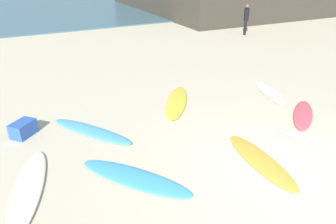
{
  "coord_description": "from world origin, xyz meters",
  "views": [
    {
      "loc": [
        -4.63,
        -3.37,
        3.92
      ],
      "look_at": [
        -1.15,
        3.21,
        0.3
      ],
      "focal_mm": 33.36,
      "sensor_mm": 36.0,
      "label": 1
    }
  ],
  "objects": [
    {
      "name": "surfboard_3",
      "position": [
        -0.25,
        0.63,
        0.04
      ],
      "size": [
        0.82,
        2.29,
        0.08
      ],
      "primitive_type": "ellipsoid",
      "rotation": [
        0.0,
        0.0,
        3.03
      ],
      "color": "orange",
      "rests_on": "ground_plane"
    },
    {
      "name": "ground_plane",
      "position": [
        0.0,
        0.0,
        0.0
      ],
      "size": [
        120.0,
        120.0,
        0.0
      ],
      "primitive_type": "plane",
      "color": "beige"
    },
    {
      "name": "surfboard_0",
      "position": [
        -3.13,
        3.61,
        0.04
      ],
      "size": [
        1.75,
        2.38,
        0.08
      ],
      "primitive_type": "ellipsoid",
      "rotation": [
        0.0,
        0.0,
        0.56
      ],
      "color": "#4FA2DA",
      "rests_on": "ground_plane"
    },
    {
      "name": "surfboard_6",
      "position": [
        1.58,
        0.33,
        0.04
      ],
      "size": [
        1.36,
        2.52,
        0.08
      ],
      "primitive_type": "ellipsoid",
      "rotation": [
        0.0,
        0.0,
        0.37
      ],
      "color": "silver",
      "rests_on": "ground_plane"
    },
    {
      "name": "surfboard_7",
      "position": [
        -0.34,
        4.17,
        0.04
      ],
      "size": [
        1.92,
        2.37,
        0.08
      ],
      "primitive_type": "ellipsoid",
      "rotation": [
        0.0,
        0.0,
        -0.61
      ],
      "color": "yellow",
      "rests_on": "ground_plane"
    },
    {
      "name": "surfboard_8",
      "position": [
        -2.88,
        1.36,
        0.04
      ],
      "size": [
        1.93,
        2.36,
        0.07
      ],
      "primitive_type": "ellipsoid",
      "rotation": [
        0.0,
        0.0,
        3.77
      ],
      "color": "#44A1DC",
      "rests_on": "ground_plane"
    },
    {
      "name": "surfboard_5",
      "position": [
        -4.78,
        2.0,
        0.04
      ],
      "size": [
        1.23,
        2.61,
        0.08
      ],
      "primitive_type": "ellipsoid",
      "rotation": [
        0.0,
        0.0,
        -0.28
      ],
      "color": "#EFEECB",
      "rests_on": "ground_plane"
    },
    {
      "name": "beachgoer_near",
      "position": [
        7.98,
        10.84,
        0.95
      ],
      "size": [
        0.39,
        0.39,
        1.7
      ],
      "rotation": [
        0.0,
        0.0,
        4.03
      ],
      "color": "black",
      "rests_on": "ground_plane"
    },
    {
      "name": "surfboard_4",
      "position": [
        2.77,
        3.45,
        0.03
      ],
      "size": [
        1.28,
        2.08,
        0.07
      ],
      "primitive_type": "ellipsoid",
      "rotation": [
        0.0,
        0.0,
        2.75
      ],
      "color": "white",
      "rests_on": "ground_plane"
    },
    {
      "name": "surfboard_2",
      "position": [
        2.37,
        1.76,
        0.04
      ],
      "size": [
        1.88,
        1.65,
        0.08
      ],
      "primitive_type": "ellipsoid",
      "rotation": [
        0.0,
        0.0,
        2.24
      ],
      "color": "#D7515F",
      "rests_on": "ground_plane"
    },
    {
      "name": "beach_cooler",
      "position": [
        -4.64,
        4.25,
        0.19
      ],
      "size": [
        0.7,
        0.68,
        0.37
      ],
      "primitive_type": "cube",
      "rotation": [
        0.0,
        0.0,
        0.74
      ],
      "color": "#2D56B2",
      "rests_on": "ground_plane"
    }
  ]
}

